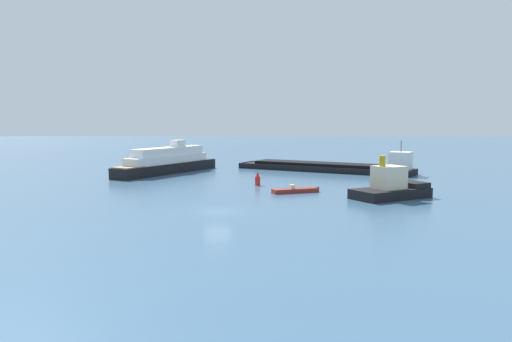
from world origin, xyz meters
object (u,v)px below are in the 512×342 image
object	(u,v)px
cargo_barge	(329,166)
channel_buoy_red	(258,179)
white_riverboat	(167,162)
small_motorboat	(295,190)
tugboat	(392,187)

from	to	relation	value
cargo_barge	channel_buoy_red	distance (m)	21.86
white_riverboat	small_motorboat	bearing A→B (deg)	-49.77
small_motorboat	cargo_barge	xyz separation A→B (m)	(7.95, 24.87, 0.56)
small_motorboat	channel_buoy_red	distance (m)	8.27
small_motorboat	channel_buoy_red	xyz separation A→B (m)	(-4.52, 6.91, 0.53)
small_motorboat	channel_buoy_red	world-z (taller)	channel_buoy_red
tugboat	channel_buoy_red	size ratio (longest dim) A/B	5.26
tugboat	cargo_barge	bearing A→B (deg)	95.24
small_motorboat	tugboat	bearing A→B (deg)	-22.67
cargo_barge	tugboat	world-z (taller)	cargo_barge
white_riverboat	cargo_barge	bearing A→B (deg)	4.70
tugboat	channel_buoy_red	xyz separation A→B (m)	(-15.15, 11.35, -0.43)
white_riverboat	tugboat	bearing A→B (deg)	-42.28
cargo_barge	white_riverboat	distance (m)	27.21
tugboat	small_motorboat	bearing A→B (deg)	157.33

